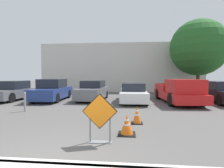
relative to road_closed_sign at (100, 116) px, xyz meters
The scene contains 14 objects.
ground_plane 8.69m from the road_closed_sign, 96.93° to the left, with size 96.00×96.00×0.00m, color #565451.
curb_lip 1.88m from the road_closed_sign, 126.64° to the right, with size 25.62×0.20×0.14m.
road_closed_sign is the anchor object (origin of this frame).
traffic_cone_nearest 1.15m from the road_closed_sign, 46.56° to the left, with size 0.54×0.54×0.63m.
traffic_cone_second 2.42m from the road_closed_sign, 62.20° to the left, with size 0.43×0.43×0.67m.
parked_car_nearest 11.30m from the road_closed_sign, 135.55° to the left, with size 1.92×4.27×1.47m.
parked_car_second 9.49m from the road_closed_sign, 121.87° to the left, with size 2.10×4.54×1.61m.
parked_car_third 8.72m from the road_closed_sign, 102.97° to the left, with size 1.98×4.25×1.48m.
parked_car_fourth 7.88m from the road_closed_sign, 82.03° to the left, with size 1.88×4.48×1.33m.
pickup_truck 8.55m from the road_closed_sign, 60.81° to the left, with size 2.40×5.67×1.63m.
parked_car_fifth 10.79m from the road_closed_sign, 48.15° to the left, with size 1.87×4.67×1.47m.
bollard_nearest 6.01m from the road_closed_sign, 139.86° to the left, with size 0.12×0.12×1.02m.
building_facade_backdrop 17.74m from the road_closed_sign, 90.62° to the left, with size 18.65×5.00×5.60m.
street_tree_behind_lot 15.37m from the road_closed_sign, 60.08° to the left, with size 5.34×5.34×7.22m.
Camera 1 is at (1.83, -3.27, 1.85)m, focal length 28.00 mm.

